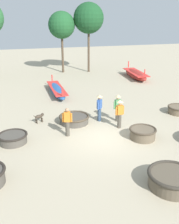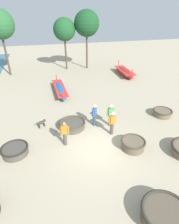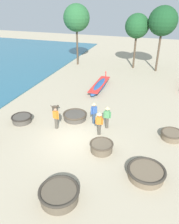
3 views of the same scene
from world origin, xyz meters
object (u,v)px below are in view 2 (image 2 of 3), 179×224
Objects in this scene: tree_left_mid at (87,24)px; long_boat_ochre_hull at (124,72)px; fisherman_hauling at (94,113)px; fisherman_standing_left at (110,113)px; dog at (42,122)px; coracle_front_right at (166,216)px; fisherman_standing_right at (112,121)px; coracle_far_right at (162,113)px; coracle_upturned at (72,124)px; long_boat_blue_hull at (60,89)px; fisherman_crouching at (65,133)px; coracle_beside_post at (15,150)px; tree_rightmost at (64,30)px; coracle_front_left at (133,144)px.

long_boat_ochre_hull is at bearing -50.39° from tree_left_mid.
fisherman_hauling is 1.09m from fisherman_standing_left.
dog is at bearing 167.09° from fisherman_hauling.
coracle_front_right is 8.76m from dog.
fisherman_standing_right is at bearing 87.60° from coracle_front_right.
coracle_far_right is 0.29× the size of long_boat_ochre_hull.
long_boat_ochre_hull is (8.73, 9.68, 0.12)m from coracle_upturned.
fisherman_hauling and fisherman_standing_right have the same top height.
long_boat_blue_hull is 8.08m from fisherman_crouching.
coracle_far_right is at bearing -3.03° from coracle_upturned.
coracle_front_right is 2.92× the size of dog.
long_boat_blue_hull is at bearing 70.33° from dog.
coracle_beside_post is 0.89× the size of fisherman_hauling.
fisherman_standing_right reaches higher than long_boat_ochre_hull.
tree_rightmost reaches higher than dog.
fisherman_crouching reaches higher than coracle_upturned.
fisherman_standing_right is at bearing 3.66° from fisherman_crouching.
coracle_beside_post is at bearing -137.41° from long_boat_ochre_hull.
coracle_upturned is at bearing 176.97° from coracle_far_right.
fisherman_hauling is (-0.53, 6.97, 0.62)m from coracle_front_right.
long_boat_blue_hull is (0.08, 6.41, 0.05)m from coracle_upturned.
coracle_far_right is (6.93, -0.37, 0.00)m from coracle_upturned.
long_boat_blue_hull reaches higher than coracle_far_right.
long_boat_ochre_hull is 12.18m from fisherman_hauling.
coracle_front_right reaches higher than dog.
tree_left_mid reaches higher than coracle_front_left.
coracle_far_right is 7.80m from fisherman_crouching.
coracle_upturned is 0.36× the size of long_boat_ochre_hull.
dog is at bearing 161.03° from coracle_upturned.
long_boat_blue_hull is 3.10× the size of fisherman_hauling.
tree_left_mid is 1.14× the size of tree_rightmost.
fisherman_crouching is at bearing 158.49° from coracle_front_left.
tree_left_mid is at bearing -9.81° from tree_rightmost.
coracle_front_right reaches higher than coracle_front_left.
long_boat_ochre_hull reaches higher than coracle_beside_post.
coracle_front_left is 18.13m from tree_left_mid.
fisherman_crouching is 2.64m from dog.
fisherman_crouching is at bearing -95.90° from long_boat_blue_hull.
coracle_beside_post is (-3.57, -1.62, 0.00)m from coracle_upturned.
fisherman_crouching is (-3.68, 1.45, 0.53)m from coracle_front_left.
fisherman_standing_right is (0.24, 5.68, 0.62)m from coracle_front_right.
long_boat_ochre_hull is 11.85m from fisherman_standing_left.
coracle_beside_post is 0.89× the size of fisherman_standing_right.
tree_left_mid is at bearing 79.93° from fisherman_standing_right.
long_boat_blue_hull is 7.32m from fisherman_standing_left.
coracle_front_right is at bearing -90.41° from tree_rightmost.
fisherman_crouching is 0.21× the size of tree_left_mid.
dog reaches higher than coracle_upturned.
tree_rightmost is at bearing 91.38° from fisherman_standing_left.
coracle_beside_post is at bearing 167.52° from coracle_front_left.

